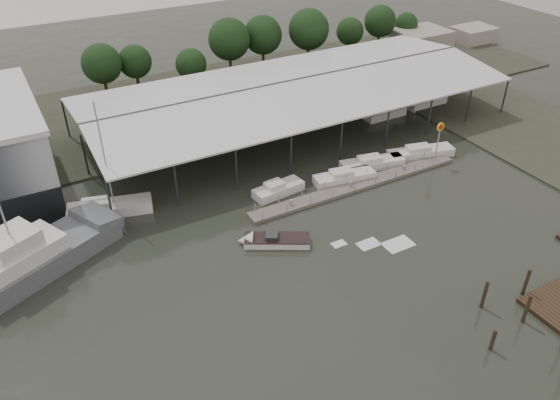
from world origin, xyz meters
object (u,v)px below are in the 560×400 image
speedboat_underway (271,241)px  white_sailboat (109,208)px  shell_fuel_sign (439,135)px  grey_trawler (31,259)px

speedboat_underway → white_sailboat: bearing=-16.7°
shell_fuel_sign → grey_trawler: (-47.56, 2.43, -2.35)m
grey_trawler → speedboat_underway: 22.73m
grey_trawler → speedboat_underway: bearing=-43.6°
grey_trawler → white_sailboat: (8.70, 6.39, -0.92)m
shell_fuel_sign → white_sailboat: (-38.86, 8.83, -3.27)m
speedboat_underway → grey_trawler: bearing=11.4°
shell_fuel_sign → speedboat_underway: (-25.99, -4.62, -3.53)m
shell_fuel_sign → white_sailboat: bearing=167.2°
grey_trawler → speedboat_underway: (21.58, -7.05, -1.19)m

